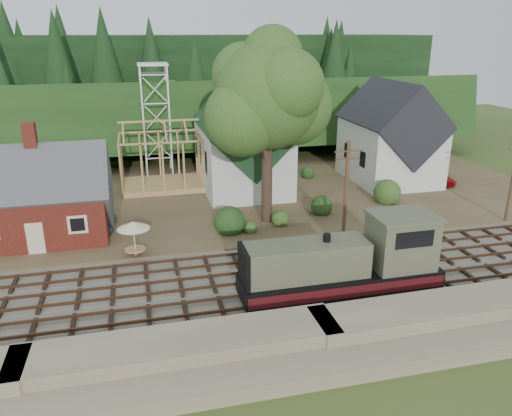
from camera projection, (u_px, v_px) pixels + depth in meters
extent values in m
plane|color=#384C1E|center=(276.00, 280.00, 33.29)|extent=(140.00, 140.00, 0.00)
cube|color=#7F7259|center=(321.00, 356.00, 25.51)|extent=(64.00, 5.00, 1.60)
cube|color=#726B5B|center=(276.00, 279.00, 33.27)|extent=(64.00, 11.00, 0.16)
cube|color=brown|center=(227.00, 196.00, 49.72)|extent=(64.00, 26.00, 0.30)
cube|color=#1E3F19|center=(196.00, 146.00, 71.73)|extent=(70.00, 28.96, 12.74)
cube|color=black|center=(185.00, 127.00, 86.37)|extent=(80.00, 20.00, 12.00)
cube|color=#511213|center=(42.00, 213.00, 39.05)|extent=(10.00, 7.00, 3.80)
cube|color=#4C4C51|center=(38.00, 190.00, 38.42)|extent=(10.80, 7.41, 7.41)
cube|color=#511213|center=(30.00, 135.00, 36.97)|extent=(0.90, 0.90, 1.80)
cube|color=beige|center=(35.00, 238.00, 36.07)|extent=(1.20, 0.06, 2.40)
cube|color=silver|center=(242.00, 157.00, 50.87)|extent=(8.00, 12.00, 6.40)
cube|color=#19371B|center=(241.00, 126.00, 49.79)|extent=(8.40, 12.96, 8.40)
cube|color=silver|center=(256.00, 115.00, 43.63)|extent=(2.40, 2.40, 4.00)
cone|color=#19371B|center=(256.00, 76.00, 42.52)|extent=(5.37, 5.37, 2.60)
cube|color=silver|center=(389.00, 151.00, 53.52)|extent=(8.00, 10.00, 6.40)
cube|color=black|center=(392.00, 121.00, 52.45)|extent=(8.40, 10.80, 8.40)
cube|color=tan|center=(163.00, 185.00, 51.90)|extent=(8.00, 6.00, 0.50)
cube|color=tan|center=(159.00, 121.00, 49.67)|extent=(8.00, 0.18, 0.18)
cube|color=silver|center=(144.00, 123.00, 53.87)|extent=(0.18, 0.18, 12.00)
cube|color=silver|center=(170.00, 122.00, 54.50)|extent=(0.18, 0.18, 12.00)
cube|color=silver|center=(143.00, 119.00, 56.43)|extent=(0.18, 0.18, 12.00)
cube|color=silver|center=(168.00, 118.00, 57.06)|extent=(0.18, 0.18, 12.00)
cube|color=silver|center=(152.00, 64.00, 53.45)|extent=(3.20, 3.20, 0.25)
cylinder|color=#38281E|center=(267.00, 176.00, 41.45)|extent=(0.90, 0.90, 8.00)
sphere|color=#36521E|center=(267.00, 96.00, 39.27)|extent=(8.40, 8.40, 8.40)
sphere|color=#36521E|center=(294.00, 106.00, 41.07)|extent=(6.40, 6.40, 6.40)
sphere|color=#36521E|center=(243.00, 118.00, 38.55)|extent=(6.00, 6.00, 6.00)
cylinder|color=#4C331E|center=(346.00, 192.00, 38.27)|extent=(0.28, 0.28, 8.00)
cube|color=#4C331E|center=(348.00, 151.00, 37.20)|extent=(2.20, 0.12, 0.12)
cube|color=#4C331E|center=(348.00, 159.00, 37.40)|extent=(1.80, 0.12, 0.12)
cube|color=black|center=(340.00, 291.00, 31.16)|extent=(12.42, 2.59, 0.36)
cube|color=black|center=(340.00, 280.00, 30.92)|extent=(12.42, 3.00, 1.14)
cube|color=#51543D|center=(306.00, 260.00, 29.85)|extent=(7.45, 2.38, 2.17)
cube|color=#51543D|center=(401.00, 241.00, 31.05)|extent=(3.73, 2.90, 3.31)
cube|color=#51543D|center=(404.00, 216.00, 30.47)|extent=(3.93, 3.11, 0.21)
cube|color=black|center=(415.00, 240.00, 29.46)|extent=(2.48, 0.06, 1.04)
cube|color=#460F12|center=(350.00, 292.00, 29.52)|extent=(12.42, 0.04, 0.72)
cube|color=#460F12|center=(331.00, 270.00, 32.31)|extent=(12.42, 0.04, 0.72)
cylinder|color=black|center=(327.00, 240.00, 29.73)|extent=(0.46, 0.46, 0.72)
imported|color=#5574B7|center=(104.00, 222.00, 40.93)|extent=(1.44, 3.41, 1.15)
imported|color=#7EA773|center=(0.00, 228.00, 39.68)|extent=(3.52, 1.41, 1.14)
imported|color=#B90E16|center=(434.00, 180.00, 52.40)|extent=(4.88, 3.34, 1.24)
cylinder|color=silver|center=(135.00, 240.00, 35.82)|extent=(0.11, 0.11, 2.35)
cylinder|color=tan|center=(135.00, 249.00, 36.05)|extent=(1.49, 1.49, 0.09)
cone|color=beige|center=(133.00, 225.00, 35.43)|extent=(2.35, 2.35, 0.53)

